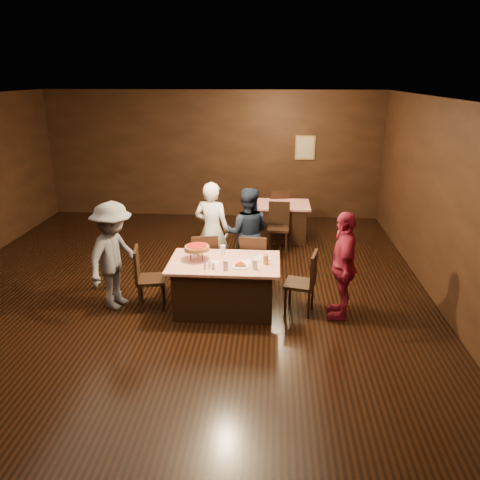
# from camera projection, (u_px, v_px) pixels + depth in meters

# --- Properties ---
(room) EXTENTS (10.00, 10.04, 3.02)m
(room) POSITION_uv_depth(u_px,v_px,m) (165.00, 168.00, 6.29)
(room) COLOR black
(room) RESTS_ON ground
(main_table) EXTENTS (1.60, 1.00, 0.77)m
(main_table) POSITION_uv_depth(u_px,v_px,m) (225.00, 286.00, 6.89)
(main_table) COLOR red
(main_table) RESTS_ON ground
(back_table) EXTENTS (1.30, 0.90, 0.77)m
(back_table) POSITION_uv_depth(u_px,v_px,m) (278.00, 221.00, 9.91)
(back_table) COLOR #AD0B0B
(back_table) RESTS_ON ground
(chair_far_left) EXTENTS (0.49, 0.49, 0.95)m
(chair_far_left) POSITION_uv_depth(u_px,v_px,m) (205.00, 260.00, 7.59)
(chair_far_left) COLOR black
(chair_far_left) RESTS_ON ground
(chair_far_right) EXTENTS (0.44, 0.44, 0.95)m
(chair_far_right) POSITION_uv_depth(u_px,v_px,m) (254.00, 262.00, 7.54)
(chair_far_right) COLOR black
(chair_far_right) RESTS_ON ground
(chair_end_left) EXTENTS (0.49, 0.49, 0.95)m
(chair_end_left) POSITION_uv_depth(u_px,v_px,m) (151.00, 278.00, 6.94)
(chair_end_left) COLOR black
(chair_end_left) RESTS_ON ground
(chair_end_right) EXTENTS (0.50, 0.50, 0.95)m
(chair_end_right) POSITION_uv_depth(u_px,v_px,m) (300.00, 282.00, 6.79)
(chair_end_right) COLOR black
(chair_end_right) RESTS_ON ground
(chair_back_near) EXTENTS (0.44, 0.44, 0.95)m
(chair_back_near) POSITION_uv_depth(u_px,v_px,m) (278.00, 227.00, 9.22)
(chair_back_near) COLOR black
(chair_back_near) RESTS_ON ground
(chair_back_far) EXTENTS (0.48, 0.48, 0.95)m
(chair_back_far) POSITION_uv_depth(u_px,v_px,m) (278.00, 209.00, 10.44)
(chair_back_far) COLOR black
(chair_back_far) RESTS_ON ground
(diner_white_jacket) EXTENTS (0.69, 0.53, 1.67)m
(diner_white_jacket) POSITION_uv_depth(u_px,v_px,m) (212.00, 230.00, 7.92)
(diner_white_jacket) COLOR white
(diner_white_jacket) RESTS_ON ground
(diner_navy_hoodie) EXTENTS (0.79, 0.62, 1.57)m
(diner_navy_hoodie) POSITION_uv_depth(u_px,v_px,m) (247.00, 233.00, 7.92)
(diner_navy_hoodie) COLOR #151E32
(diner_navy_hoodie) RESTS_ON ground
(diner_grey_knit) EXTENTS (0.90, 1.19, 1.63)m
(diner_grey_knit) POSITION_uv_depth(u_px,v_px,m) (114.00, 256.00, 6.86)
(diner_grey_knit) COLOR #58575D
(diner_grey_knit) RESTS_ON ground
(diner_red_shirt) EXTENTS (0.46, 0.95, 1.58)m
(diner_red_shirt) POSITION_uv_depth(u_px,v_px,m) (343.00, 265.00, 6.57)
(diner_red_shirt) COLOR maroon
(diner_red_shirt) RESTS_ON ground
(pizza_stand) EXTENTS (0.38, 0.38, 0.22)m
(pizza_stand) POSITION_uv_depth(u_px,v_px,m) (197.00, 248.00, 6.78)
(pizza_stand) COLOR black
(pizza_stand) RESTS_ON main_table
(plate_with_slice) EXTENTS (0.25, 0.25, 0.06)m
(plate_with_slice) POSITION_uv_depth(u_px,v_px,m) (241.00, 265.00, 6.57)
(plate_with_slice) COLOR white
(plate_with_slice) RESTS_ON main_table
(plate_empty) EXTENTS (0.25, 0.25, 0.01)m
(plate_empty) POSITION_uv_depth(u_px,v_px,m) (263.00, 258.00, 6.86)
(plate_empty) COLOR white
(plate_empty) RESTS_ON main_table
(glass_front_left) EXTENTS (0.08, 0.08, 0.14)m
(glass_front_left) POSITION_uv_depth(u_px,v_px,m) (226.00, 265.00, 6.45)
(glass_front_left) COLOR silver
(glass_front_left) RESTS_ON main_table
(glass_front_right) EXTENTS (0.08, 0.08, 0.14)m
(glass_front_right) POSITION_uv_depth(u_px,v_px,m) (255.00, 265.00, 6.47)
(glass_front_right) COLOR silver
(glass_front_right) RESTS_ON main_table
(glass_amber) EXTENTS (0.08, 0.08, 0.14)m
(glass_amber) POSITION_uv_depth(u_px,v_px,m) (266.00, 259.00, 6.65)
(glass_amber) COLOR #BF7F26
(glass_amber) RESTS_ON main_table
(glass_back) EXTENTS (0.08, 0.08, 0.14)m
(glass_back) POSITION_uv_depth(u_px,v_px,m) (223.00, 250.00, 7.02)
(glass_back) COLOR silver
(glass_back) RESTS_ON main_table
(condiments) EXTENTS (0.17, 0.10, 0.09)m
(condiments) POSITION_uv_depth(u_px,v_px,m) (209.00, 266.00, 6.49)
(condiments) COLOR silver
(condiments) RESTS_ON main_table
(napkin_center) EXTENTS (0.19, 0.19, 0.01)m
(napkin_center) POSITION_uv_depth(u_px,v_px,m) (245.00, 262.00, 6.74)
(napkin_center) COLOR white
(napkin_center) RESTS_ON main_table
(napkin_left) EXTENTS (0.21, 0.21, 0.01)m
(napkin_left) POSITION_uv_depth(u_px,v_px,m) (214.00, 262.00, 6.72)
(napkin_left) COLOR white
(napkin_left) RESTS_ON main_table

